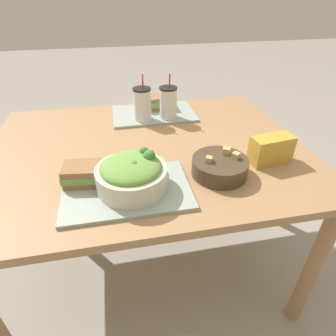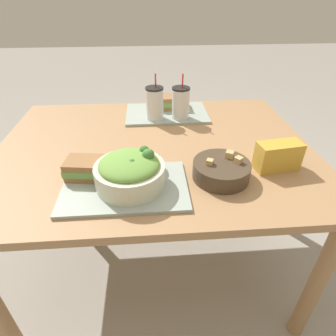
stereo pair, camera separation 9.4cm
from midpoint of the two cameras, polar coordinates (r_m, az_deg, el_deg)
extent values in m
plane|color=gray|center=(1.63, -0.40, -17.73)|extent=(12.00, 12.00, 0.00)
cube|color=#A37A51|center=(1.17, -0.54, 3.91)|extent=(1.28, 0.98, 0.03)
cylinder|color=#A37A51|center=(1.28, 30.01, -19.63)|extent=(0.06, 0.06, 0.68)
cylinder|color=#A37A51|center=(1.80, -20.36, 0.01)|extent=(0.06, 0.06, 0.68)
cylinder|color=#A37A51|center=(1.84, 16.99, 1.56)|extent=(0.06, 0.06, 0.68)
cube|color=#99A89E|center=(0.92, -5.84, -3.98)|extent=(0.41, 0.26, 0.01)
cube|color=#99A89E|center=(1.45, 1.63, 11.00)|extent=(0.41, 0.26, 0.01)
cylinder|color=beige|center=(0.90, -4.76, -1.59)|extent=(0.23, 0.23, 0.07)
ellipsoid|color=#6B9E42|center=(0.88, -4.89, 0.62)|extent=(0.19, 0.19, 0.05)
sphere|color=#427F38|center=(0.88, -0.99, 2.60)|extent=(0.04, 0.04, 0.04)
sphere|color=#38702D|center=(0.91, -1.89, 3.50)|extent=(0.03, 0.03, 0.03)
sphere|color=#427F38|center=(0.86, -4.24, 0.96)|extent=(0.03, 0.03, 0.03)
cube|color=beige|center=(0.89, -2.99, 1.93)|extent=(0.06, 0.06, 0.01)
cube|color=beige|center=(0.88, -6.94, 1.14)|extent=(0.06, 0.06, 0.01)
cube|color=beige|center=(0.89, -3.20, 1.84)|extent=(0.06, 0.06, 0.01)
cylinder|color=#473828|center=(0.98, 13.48, -0.54)|extent=(0.19, 0.19, 0.06)
cylinder|color=brown|center=(0.97, 13.65, 0.56)|extent=(0.17, 0.17, 0.01)
cube|color=tan|center=(0.94, 11.33, 1.03)|extent=(0.03, 0.03, 0.02)
cube|color=tan|center=(0.98, 16.84, 1.42)|extent=(0.03, 0.03, 0.02)
cube|color=tan|center=(1.00, 15.07, 2.51)|extent=(0.03, 0.03, 0.03)
cube|color=olive|center=(0.98, -13.48, -1.20)|extent=(0.14, 0.11, 0.02)
cube|color=#6B9E47|center=(0.97, -13.65, -0.13)|extent=(0.15, 0.11, 0.02)
cube|color=olive|center=(0.95, -13.82, 0.96)|extent=(0.14, 0.11, 0.02)
cylinder|color=tan|center=(0.98, -2.81, 1.30)|extent=(0.13, 0.08, 0.06)
cylinder|color=beige|center=(0.97, 0.65, 1.12)|extent=(0.02, 0.06, 0.06)
cube|color=olive|center=(1.50, 2.64, 12.44)|extent=(0.15, 0.10, 0.02)
cube|color=#6B9E47|center=(1.49, 2.66, 13.23)|extent=(0.15, 0.10, 0.02)
cube|color=olive|center=(1.48, 2.69, 14.03)|extent=(0.15, 0.10, 0.02)
cylinder|color=tan|center=(1.53, 3.04, 13.69)|extent=(0.13, 0.09, 0.06)
cylinder|color=beige|center=(1.53, 5.18, 13.54)|extent=(0.02, 0.06, 0.06)
cylinder|color=silver|center=(1.35, -0.66, 12.80)|extent=(0.08, 0.08, 0.14)
cylinder|color=black|center=(1.35, -0.66, 12.44)|extent=(0.07, 0.07, 0.12)
cylinder|color=black|center=(1.32, -0.68, 15.86)|extent=(0.08, 0.08, 0.01)
cylinder|color=red|center=(1.31, -0.41, 17.20)|extent=(0.01, 0.02, 0.07)
cylinder|color=silver|center=(1.36, 4.62, 12.83)|extent=(0.08, 0.08, 0.14)
cylinder|color=maroon|center=(1.36, 4.61, 12.50)|extent=(0.07, 0.07, 0.11)
cylinder|color=black|center=(1.34, 4.77, 15.79)|extent=(0.08, 0.08, 0.01)
cylinder|color=red|center=(1.33, 5.11, 17.11)|extent=(0.01, 0.02, 0.07)
cube|color=gold|center=(1.08, 23.81, 2.14)|extent=(0.16, 0.09, 0.10)
camera|label=1|loc=(0.05, -87.14, 1.92)|focal=30.00mm
camera|label=2|loc=(0.05, 92.86, -1.92)|focal=30.00mm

